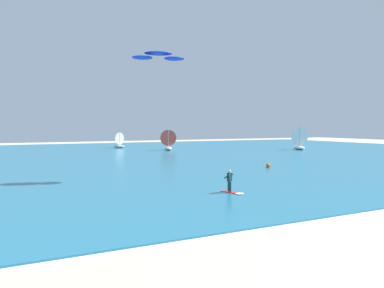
{
  "coord_description": "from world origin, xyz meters",
  "views": [
    {
      "loc": [
        -10.95,
        -7.96,
        5.0
      ],
      "look_at": [
        0.9,
        16.27,
        3.64
      ],
      "focal_mm": 33.34,
      "sensor_mm": 36.0,
      "label": 1
    }
  ],
  "objects_px": {
    "sailboat_near_shore": "(168,140)",
    "sailboat_mid_right": "(298,138)",
    "kite": "(158,56)",
    "marker_buoy": "(268,166)",
    "kitesurfer": "(232,185)",
    "sailboat_center_horizon": "(118,140)"
  },
  "relations": [
    {
      "from": "sailboat_mid_right",
      "to": "sailboat_near_shore",
      "type": "distance_m",
      "value": 27.24
    },
    {
      "from": "kite",
      "to": "sailboat_near_shore",
      "type": "height_order",
      "value": "kite"
    },
    {
      "from": "kite",
      "to": "sailboat_near_shore",
      "type": "bearing_deg",
      "value": 66.58
    },
    {
      "from": "sailboat_near_shore",
      "to": "sailboat_mid_right",
      "type": "bearing_deg",
      "value": -22.66
    },
    {
      "from": "kitesurfer",
      "to": "kite",
      "type": "height_order",
      "value": "kite"
    },
    {
      "from": "sailboat_mid_right",
      "to": "marker_buoy",
      "type": "relative_size",
      "value": 9.88
    },
    {
      "from": "kite",
      "to": "marker_buoy",
      "type": "height_order",
      "value": "kite"
    },
    {
      "from": "kitesurfer",
      "to": "sailboat_near_shore",
      "type": "distance_m",
      "value": 47.74
    },
    {
      "from": "sailboat_near_shore",
      "to": "marker_buoy",
      "type": "bearing_deg",
      "value": -92.14
    },
    {
      "from": "kite",
      "to": "sailboat_center_horizon",
      "type": "xyz_separation_m",
      "value": [
        8.25,
        47.91,
        -9.62
      ]
    },
    {
      "from": "sailboat_center_horizon",
      "to": "kite",
      "type": "bearing_deg",
      "value": -99.77
    },
    {
      "from": "marker_buoy",
      "to": "sailboat_mid_right",
      "type": "bearing_deg",
      "value": 42.03
    },
    {
      "from": "kite",
      "to": "sailboat_center_horizon",
      "type": "bearing_deg",
      "value": 80.23
    },
    {
      "from": "sailboat_mid_right",
      "to": "sailboat_near_shore",
      "type": "relative_size",
      "value": 1.12
    },
    {
      "from": "sailboat_mid_right",
      "to": "marker_buoy",
      "type": "bearing_deg",
      "value": -137.97
    },
    {
      "from": "kitesurfer",
      "to": "sailboat_near_shore",
      "type": "bearing_deg",
      "value": 73.43
    },
    {
      "from": "kite",
      "to": "sailboat_mid_right",
      "type": "xyz_separation_m",
      "value": [
        40.85,
        25.79,
        -9.02
      ]
    },
    {
      "from": "kitesurfer",
      "to": "sailboat_near_shore",
      "type": "relative_size",
      "value": 0.44
    },
    {
      "from": "kitesurfer",
      "to": "sailboat_center_horizon",
      "type": "height_order",
      "value": "sailboat_center_horizon"
    },
    {
      "from": "kitesurfer",
      "to": "sailboat_near_shore",
      "type": "height_order",
      "value": "sailboat_near_shore"
    },
    {
      "from": "sailboat_near_shore",
      "to": "kite",
      "type": "bearing_deg",
      "value": -113.42
    },
    {
      "from": "kite",
      "to": "sailboat_mid_right",
      "type": "height_order",
      "value": "kite"
    }
  ]
}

